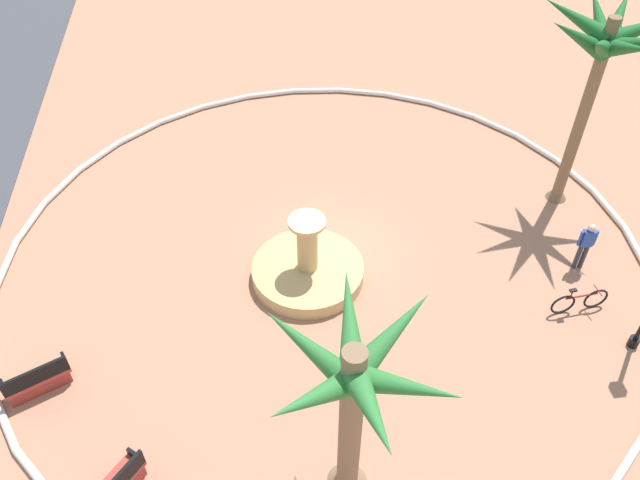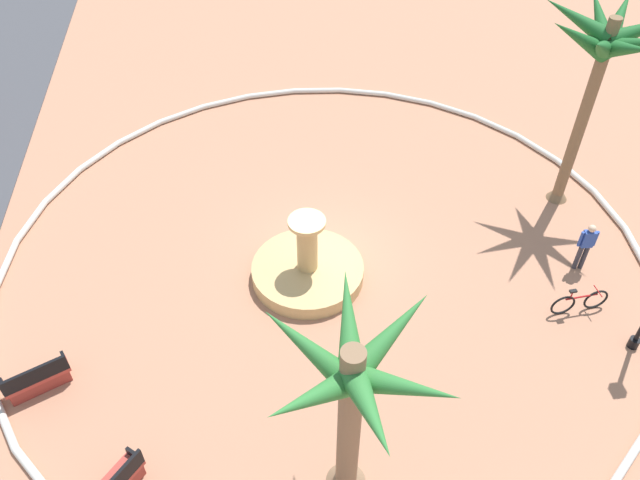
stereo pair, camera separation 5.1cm
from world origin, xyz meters
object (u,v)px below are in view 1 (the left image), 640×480
(palm_tree_near_fountain, at_px, (354,388))
(bench_east, at_px, (38,381))
(bicycle_red_frame, at_px, (579,301))
(fountain, at_px, (308,269))
(person_cyclist_helmet, at_px, (586,244))
(palm_tree_by_curb, at_px, (604,51))

(palm_tree_near_fountain, relative_size, bench_east, 3.08)
(palm_tree_near_fountain, height_order, bicycle_red_frame, palm_tree_near_fountain)
(fountain, bearing_deg, palm_tree_near_fountain, -178.50)
(palm_tree_near_fountain, distance_m, person_cyclist_helmet, 10.14)
(palm_tree_by_curb, xyz_separation_m, person_cyclist_helmet, (-3.16, 0.65, -4.39))
(bicycle_red_frame, bearing_deg, fountain, 72.91)
(palm_tree_near_fountain, bearing_deg, bench_east, 64.89)
(fountain, xyz_separation_m, person_cyclist_helmet, (-0.65, -8.07, 0.64))
(fountain, distance_m, palm_tree_by_curb, 10.38)
(palm_tree_near_fountain, relative_size, person_cyclist_helmet, 3.01)
(palm_tree_by_curb, bearing_deg, fountain, 106.09)
(fountain, height_order, palm_tree_by_curb, palm_tree_by_curb)
(bench_east, height_order, person_cyclist_helmet, person_cyclist_helmet)
(person_cyclist_helmet, bearing_deg, fountain, 85.42)
(bench_east, bearing_deg, bicycle_red_frame, -87.31)
(palm_tree_by_curb, distance_m, bicycle_red_frame, 7.02)
(bench_east, relative_size, bicycle_red_frame, 0.97)
(palm_tree_near_fountain, xyz_separation_m, bicycle_red_frame, (4.10, -7.17, -3.35))
(palm_tree_by_curb, distance_m, person_cyclist_helmet, 5.45)
(fountain, bearing_deg, bench_east, 112.40)
(bench_east, relative_size, person_cyclist_helmet, 0.98)
(bicycle_red_frame, xyz_separation_m, person_cyclist_helmet, (1.61, -0.73, 0.57))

